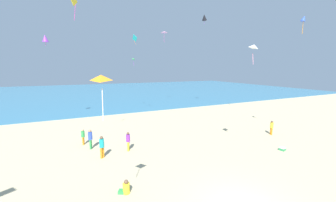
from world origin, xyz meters
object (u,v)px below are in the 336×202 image
at_px(person_2, 126,188).
at_px(kite_black, 204,17).
at_px(person_0, 90,138).
at_px(person_4, 272,127).
at_px(kite_blue, 304,19).
at_px(kite_white, 254,46).
at_px(kite_purple, 45,38).
at_px(person_6, 102,145).
at_px(person_1, 83,136).
at_px(kite_orange, 101,78).
at_px(person_3, 128,140).
at_px(cooler_box, 282,149).
at_px(kite_green, 134,59).
at_px(kite_yellow, 74,1).
at_px(kite_teal, 135,38).
at_px(kite_pink, 164,32).

bearing_deg(person_2, kite_black, -107.07).
relative_size(person_0, person_4, 1.14).
height_order(kite_blue, kite_white, kite_blue).
bearing_deg(kite_purple, person_6, -69.80).
bearing_deg(person_1, kite_orange, -67.25).
relative_size(person_4, kite_white, 1.08).
relative_size(person_3, person_6, 0.93).
bearing_deg(cooler_box, kite_black, 79.17).
bearing_deg(person_0, kite_orange, -70.98).
distance_m(person_1, kite_white, 15.08).
xyz_separation_m(kite_blue, kite_green, (-9.51, 18.38, -2.56)).
bearing_deg(kite_blue, kite_black, 87.38).
bearing_deg(kite_blue, kite_green, 117.35).
bearing_deg(person_0, person_4, 4.34).
height_order(person_4, kite_orange, kite_orange).
height_order(person_2, kite_white, kite_white).
xyz_separation_m(person_1, person_4, (17.12, -4.90, 0.02)).
relative_size(person_1, kite_yellow, 0.81).
xyz_separation_m(person_4, kite_black, (0.61, 13.12, 13.36)).
bearing_deg(kite_black, person_3, -142.59).
distance_m(kite_orange, kite_green, 22.90).
relative_size(kite_purple, kite_green, 1.12).
bearing_deg(kite_yellow, kite_purple, 107.93).
height_order(kite_orange, kite_teal, kite_teal).
relative_size(person_2, kite_black, 0.48).
relative_size(kite_yellow, kite_black, 1.08).
bearing_deg(kite_white, person_0, 147.02).
distance_m(kite_orange, kite_purple, 20.26).
bearing_deg(cooler_box, person_2, -178.98).
distance_m(cooler_box, person_1, 16.64).
distance_m(kite_black, kite_purple, 21.48).
bearing_deg(kite_black, kite_blue, -92.62).
bearing_deg(kite_white, kite_pink, 82.69).
relative_size(kite_pink, kite_yellow, 1.08).
xyz_separation_m(kite_yellow, kite_white, (10.63, -6.35, -3.25)).
bearing_deg(person_3, person_2, 103.37).
relative_size(person_0, kite_white, 1.23).
xyz_separation_m(kite_yellow, kite_blue, (16.93, -5.41, -0.67)).
bearing_deg(person_1, kite_green, 74.60).
bearing_deg(person_6, cooler_box, -147.76).
relative_size(kite_orange, kite_blue, 1.11).
relative_size(cooler_box, person_0, 0.33).
bearing_deg(kite_yellow, person_2, -74.18).
relative_size(person_2, kite_orange, 0.46).
bearing_deg(kite_green, kite_blue, -62.65).
relative_size(kite_yellow, kite_white, 1.30).
xyz_separation_m(person_1, kite_black, (17.74, 8.22, 13.38)).
xyz_separation_m(person_3, kite_purple, (-6.59, 11.94, 9.06)).
distance_m(person_0, person_6, 2.20).
distance_m(kite_orange, kite_white, 10.33).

